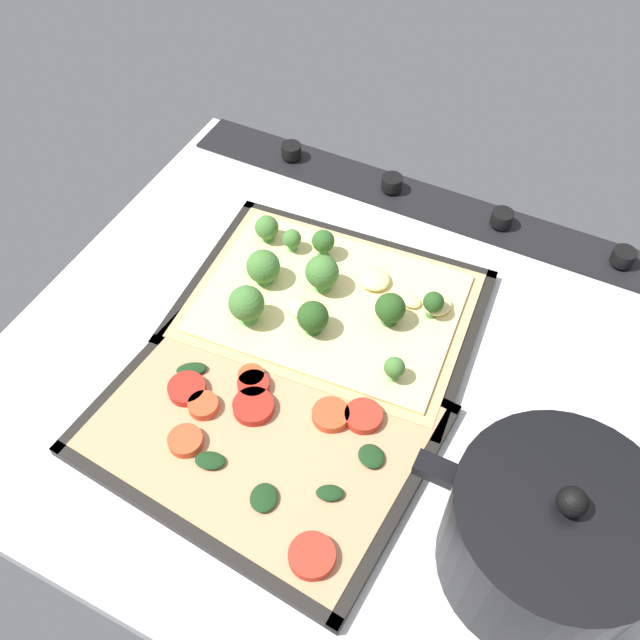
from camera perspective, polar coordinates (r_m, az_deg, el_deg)
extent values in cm
cube|color=silver|center=(77.31, 2.60, -4.85)|extent=(76.02, 64.75, 3.00)
cube|color=black|center=(94.16, 10.16, 9.09)|extent=(72.98, 7.00, 0.80)
cylinder|color=black|center=(92.19, 23.62, 4.79)|extent=(2.80, 2.80, 1.80)
cylinder|color=black|center=(92.31, 14.71, 8.11)|extent=(2.80, 2.80, 1.80)
cylinder|color=black|center=(94.90, 5.92, 11.15)|extent=(2.80, 2.80, 1.80)
cylinder|color=black|center=(99.77, -2.37, 13.72)|extent=(2.80, 2.80, 1.80)
cube|color=black|center=(80.75, 0.83, 0.74)|extent=(35.20, 27.35, 0.50)
cube|color=black|center=(87.99, 3.71, 6.45)|extent=(33.43, 3.69, 1.30)
cube|color=black|center=(74.04, -2.59, -5.67)|extent=(33.43, 3.69, 1.30)
cube|color=black|center=(78.38, 11.85, -2.55)|extent=(3.06, 24.95, 1.30)
cube|color=black|center=(85.55, -9.27, 4.07)|extent=(3.06, 24.95, 1.30)
cube|color=tan|center=(80.17, 0.83, 1.08)|extent=(32.63, 24.78, 1.00)
cube|color=#EFDB8C|center=(79.63, 0.84, 1.40)|extent=(29.98, 22.35, 0.40)
cone|color=#427635|center=(78.76, 9.15, 0.74)|extent=(1.29, 1.29, 1.36)
sphere|color=#264C1C|center=(77.57, 9.30, 1.47)|extent=(2.35, 2.35, 2.35)
cone|color=#68AD54|center=(84.83, -2.30, 6.05)|extent=(1.25, 1.25, 0.97)
sphere|color=#427533|center=(83.88, -2.33, 6.70)|extent=(2.28, 2.28, 2.28)
cone|color=#427635|center=(76.59, -0.58, -0.56)|extent=(1.92, 1.92, 0.98)
sphere|color=#264C1C|center=(75.18, -0.59, 0.28)|extent=(3.49, 3.49, 3.49)
cone|color=#68AD54|center=(86.28, -4.33, 6.86)|extent=(1.60, 1.60, 0.88)
sphere|color=#427533|center=(85.21, -4.39, 7.59)|extent=(2.92, 2.92, 2.92)
cone|color=#68AD54|center=(81.63, -4.60, 3.50)|extent=(2.16, 2.16, 0.84)
sphere|color=#427533|center=(80.24, -4.68, 4.40)|extent=(3.93, 3.93, 3.93)
cone|color=#68AD54|center=(80.45, 0.17, 2.98)|extent=(2.14, 2.14, 1.22)
sphere|color=#427533|center=(78.91, 0.17, 3.98)|extent=(3.88, 3.88, 3.88)
cone|color=#68AD54|center=(77.71, -5.97, 0.30)|extent=(2.19, 2.19, 1.31)
sphere|color=#427533|center=(76.06, -6.10, 1.31)|extent=(3.98, 3.98, 3.98)
cone|color=#68AD54|center=(73.12, 5.99, -4.58)|extent=(1.23, 1.23, 1.06)
sphere|color=#427533|center=(72.00, 6.08, -3.97)|extent=(2.24, 2.24, 2.24)
cone|color=#427635|center=(77.68, 5.68, 0.15)|extent=(1.87, 1.87, 1.05)
sphere|color=#264C1C|center=(76.29, 5.79, 0.99)|extent=(3.40, 3.40, 3.40)
cone|color=#4D8B3F|center=(83.89, 0.26, 5.66)|extent=(1.50, 1.50, 1.39)
sphere|color=#2D5B23|center=(82.66, 0.27, 6.48)|extent=(2.72, 2.72, 2.72)
ellipsoid|color=#EFDB8C|center=(79.57, 9.70, 1.13)|extent=(3.94, 4.17, 1.16)
ellipsoid|color=#EFDB8C|center=(81.27, 4.45, 3.39)|extent=(4.82, 4.64, 1.36)
ellipsoid|color=#EFDB8C|center=(79.74, 7.42, 1.56)|extent=(2.77, 2.23, 0.89)
ellipsoid|color=#EFDB8C|center=(78.31, -1.70, 1.02)|extent=(4.28, 4.06, 1.19)
cube|color=black|center=(71.99, -4.91, -9.16)|extent=(34.87, 28.06, 0.50)
cube|color=black|center=(77.05, 0.15, -2.26)|extent=(32.96, 3.79, 1.30)
cube|color=black|center=(68.02, -10.93, -16.55)|extent=(32.96, 3.79, 1.30)
cube|color=black|center=(68.16, 6.56, -14.99)|extent=(3.20, 25.56, 1.30)
cube|color=black|center=(78.26, -14.60, -3.51)|extent=(3.20, 25.56, 1.30)
cube|color=tan|center=(71.39, -4.95, -8.88)|extent=(32.29, 25.48, 0.90)
cylinder|color=#B22319|center=(73.06, -5.49, -5.34)|extent=(3.34, 3.34, 1.00)
cylinder|color=#D14723|center=(70.85, 0.89, -7.78)|extent=(3.83, 3.83, 1.00)
cylinder|color=#D14723|center=(72.40, -9.55, -6.93)|extent=(3.14, 3.14, 1.00)
cylinder|color=red|center=(70.90, 3.58, -7.87)|extent=(3.86, 3.86, 1.00)
cylinder|color=#D14723|center=(70.64, -10.97, -9.70)|extent=(3.46, 3.46, 1.00)
cylinder|color=#B22319|center=(73.79, -10.87, -5.57)|extent=(3.95, 3.95, 1.00)
cylinder|color=#D14723|center=(73.67, -5.65, -4.64)|extent=(2.79, 2.79, 1.00)
cylinder|color=red|center=(64.72, -0.67, -18.78)|extent=(4.24, 4.24, 1.00)
cylinder|color=#B22319|center=(71.67, -5.49, -7.07)|extent=(4.26, 4.26, 1.00)
ellipsoid|color=#193819|center=(75.22, -10.49, -3.99)|extent=(3.64, 3.25, 0.60)
ellipsoid|color=#193819|center=(69.32, -9.01, -11.31)|extent=(3.48, 2.85, 0.60)
ellipsoid|color=#193819|center=(67.06, -4.63, -14.32)|extent=(3.37, 3.62, 0.60)
ellipsoid|color=#193819|center=(67.06, 0.82, -14.00)|extent=(3.09, 2.61, 0.60)
ellipsoid|color=#193819|center=(68.90, 4.23, -11.07)|extent=(3.61, 3.49, 0.60)
cylinder|color=black|center=(64.22, 18.10, -16.72)|extent=(17.30, 17.30, 11.14)
cylinder|color=black|center=(58.95, 19.56, -14.50)|extent=(17.65, 17.65, 0.80)
sphere|color=black|center=(57.57, 19.99, -13.84)|extent=(2.40, 2.40, 2.40)
cube|color=black|center=(60.70, 9.46, -11.98)|extent=(3.60, 2.00, 1.20)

